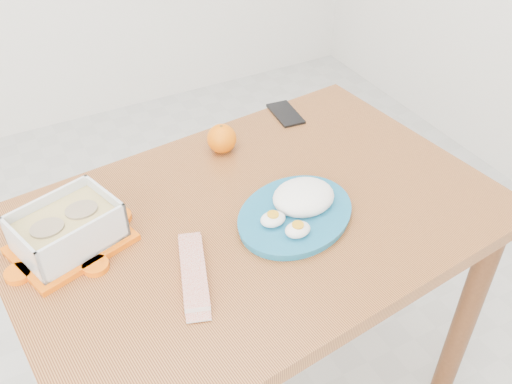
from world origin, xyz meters
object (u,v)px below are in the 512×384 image
dining_table (256,248)px  food_container (68,229)px  rice_plate (298,207)px  smartphone (286,114)px  orange_fruit (222,139)px

dining_table → food_container: 0.43m
rice_plate → smartphone: 0.43m
orange_fruit → smartphone: 0.25m
dining_table → smartphone: 0.45m
orange_fruit → smartphone: orange_fruit is taller
dining_table → rice_plate: bearing=-40.0°
smartphone → orange_fruit: bearing=-156.2°
food_container → orange_fruit: bearing=4.1°
rice_plate → food_container: bearing=139.6°
dining_table → orange_fruit: bearing=75.4°
orange_fruit → smartphone: (0.23, 0.08, -0.03)m
dining_table → rice_plate: size_ratio=3.07×
orange_fruit → dining_table: bearing=-98.5°
rice_plate → smartphone: bearing=39.4°
orange_fruit → smartphone: size_ratio=0.58×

